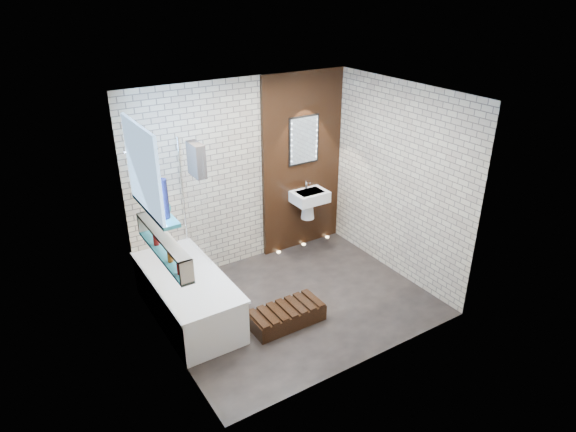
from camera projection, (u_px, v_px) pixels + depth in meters
ground at (294, 302)px, 6.33m from camera, size 3.20×3.20×0.00m
room_shell at (295, 209)px, 5.77m from camera, size 3.24×3.20×2.60m
walnut_panel at (302, 163)px, 7.20m from camera, size 1.30×0.06×2.60m
clerestory_window at (145, 177)px, 5.03m from camera, size 0.18×1.00×0.94m
display_niche at (163, 246)px, 5.19m from camera, size 0.14×1.30×0.26m
bathtub at (188, 296)px, 5.96m from camera, size 0.79×1.74×0.70m
bath_screen at (194, 201)px, 6.04m from camera, size 0.01×0.78×1.40m
towel at (196, 160)px, 5.66m from camera, size 0.11×0.30×0.39m
shower_head at (151, 148)px, 5.57m from camera, size 0.18×0.18×0.02m
washbasin at (309, 200)px, 7.27m from camera, size 0.50×0.36×0.58m
led_mirror at (304, 140)px, 7.02m from camera, size 0.50×0.02×0.70m
walnut_step at (287, 316)px, 5.92m from camera, size 0.88×0.40×0.20m
niche_bottles at (168, 253)px, 5.11m from camera, size 0.06×0.76×0.16m
sill_vases at (159, 202)px, 5.05m from camera, size 0.18×0.45×0.41m
floor_uplights at (304, 244)px, 7.71m from camera, size 0.96×0.06×0.01m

